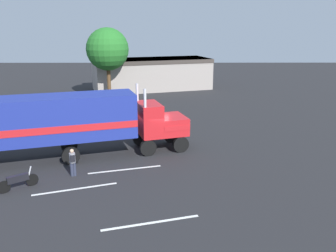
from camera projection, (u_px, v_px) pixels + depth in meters
ground_plane at (151, 150)px, 24.81m from camera, size 120.00×120.00×0.00m
lane_stripe_near at (125, 170)px, 21.43m from camera, size 4.28×1.35×0.01m
lane_stripe_mid at (75, 189)px, 18.89m from camera, size 4.21×1.61×0.01m
lane_stripe_far at (151, 223)px, 15.65m from camera, size 4.27×1.37×0.01m
semi_truck at (70, 121)px, 22.67m from camera, size 14.24×6.68×4.50m
person_bystander at (73, 161)px, 20.30m from camera, size 0.39×0.48×1.63m
parked_car at (92, 106)px, 34.61m from camera, size 4.75×3.16×1.57m
motorcycle at (18, 181)px, 18.77m from camera, size 1.71×1.39×1.12m
tree_left at (108, 49)px, 41.17m from camera, size 4.91×4.91×8.15m
building_backdrop at (152, 72)px, 47.95m from camera, size 16.49×10.41×4.07m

